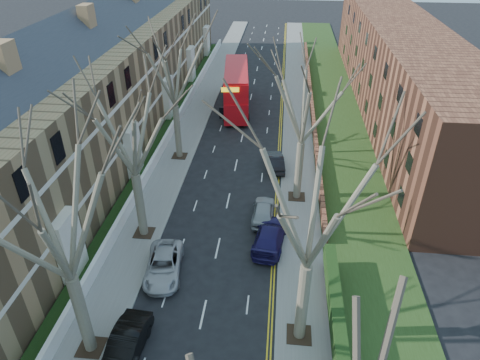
# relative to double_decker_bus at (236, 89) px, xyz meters

# --- Properties ---
(pavement_left) EXTENTS (3.00, 102.00, 0.12)m
(pavement_left) POSITION_rel_double_decker_bus_xyz_m (-4.51, -1.97, -2.39)
(pavement_left) COLOR slate
(pavement_left) RESTS_ON ground
(pavement_right) EXTENTS (3.00, 102.00, 0.12)m
(pavement_right) POSITION_rel_double_decker_bus_xyz_m (7.49, -1.97, -2.39)
(pavement_right) COLOR slate
(pavement_right) RESTS_ON ground
(terrace_left) EXTENTS (9.70, 78.00, 13.60)m
(terrace_left) POSITION_rel_double_decker_bus_xyz_m (-12.16, -9.97, 3.08)
(terrace_left) COLOR #99764E
(terrace_left) RESTS_ON ground
(flats_right) EXTENTS (13.97, 54.00, 10.00)m
(flats_right) POSITION_rel_double_decker_bus_xyz_m (18.95, 2.03, 2.53)
(flats_right) COLOR brown
(flats_right) RESTS_ON ground
(front_wall_left) EXTENTS (0.30, 78.00, 1.00)m
(front_wall_left) POSITION_rel_double_decker_bus_xyz_m (-6.16, -9.97, -1.83)
(front_wall_left) COLOR white
(front_wall_left) RESTS_ON ground
(grass_verge_right) EXTENTS (6.00, 102.00, 0.06)m
(grass_verge_right) POSITION_rel_double_decker_bus_xyz_m (11.99, -1.97, -2.30)
(grass_verge_right) COLOR #223914
(grass_verge_right) RESTS_ON ground
(tree_left_mid) EXTENTS (10.50, 10.50, 14.71)m
(tree_left_mid) POSITION_rel_double_decker_bus_xyz_m (-4.21, -34.97, 7.10)
(tree_left_mid) COLOR #6B644C
(tree_left_mid) RESTS_ON ground
(tree_left_far) EXTENTS (10.15, 10.15, 14.22)m
(tree_left_far) POSITION_rel_double_decker_bus_xyz_m (-4.21, -24.97, 6.79)
(tree_left_far) COLOR #6B644C
(tree_left_far) RESTS_ON ground
(tree_left_dist) EXTENTS (10.50, 10.50, 14.71)m
(tree_left_dist) POSITION_rel_double_decker_bus_xyz_m (-4.21, -12.97, 7.10)
(tree_left_dist) COLOR #6B644C
(tree_left_dist) RESTS_ON ground
(tree_right_mid) EXTENTS (10.50, 10.50, 14.71)m
(tree_right_mid) POSITION_rel_double_decker_bus_xyz_m (7.19, -32.97, 7.10)
(tree_right_mid) COLOR #6B644C
(tree_right_mid) RESTS_ON ground
(tree_right_far) EXTENTS (10.15, 10.15, 14.22)m
(tree_right_far) POSITION_rel_double_decker_bus_xyz_m (7.19, -18.97, 6.79)
(tree_right_far) COLOR #6B644C
(tree_right_far) RESTS_ON ground
(double_decker_bus) EXTENTS (3.94, 12.18, 4.97)m
(double_decker_bus) POSITION_rel_double_decker_bus_xyz_m (0.00, 0.00, 0.00)
(double_decker_bus) COLOR red
(double_decker_bus) RESTS_ON ground
(car_left_mid) EXTENTS (1.86, 4.66, 1.51)m
(car_left_mid) POSITION_rel_double_decker_bus_xyz_m (-2.12, -35.17, -1.70)
(car_left_mid) COLOR black
(car_left_mid) RESTS_ON ground
(car_left_far) EXTENTS (2.86, 5.14, 1.36)m
(car_left_far) POSITION_rel_double_decker_bus_xyz_m (-1.68, -28.80, -1.77)
(car_left_far) COLOR #ABABB0
(car_left_far) RESTS_ON ground
(car_right_near) EXTENTS (2.75, 5.36, 1.49)m
(car_right_near) POSITION_rel_double_decker_bus_xyz_m (5.19, -25.13, -1.71)
(car_right_near) COLOR #1C164D
(car_right_near) RESTS_ON ground
(car_right_mid) EXTENTS (1.79, 4.25, 1.44)m
(car_right_mid) POSITION_rel_double_decker_bus_xyz_m (4.55, -22.13, -1.74)
(car_right_mid) COLOR #969A9F
(car_right_mid) RESTS_ON ground
(car_right_far) EXTENTS (2.03, 4.36, 1.38)m
(car_right_far) POSITION_rel_double_decker_bus_xyz_m (5.19, -14.13, -1.76)
(car_right_far) COLOR black
(car_right_far) RESTS_ON ground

